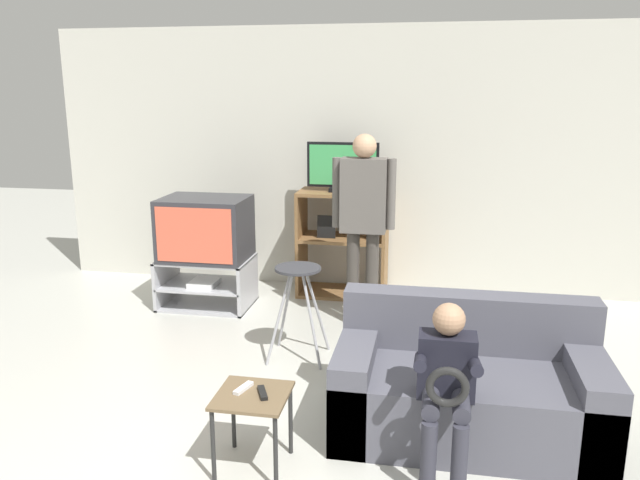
{
  "coord_description": "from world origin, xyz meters",
  "views": [
    {
      "loc": [
        0.69,
        -2.37,
        2.01
      ],
      "look_at": [
        -0.13,
        2.08,
        0.9
      ],
      "focal_mm": 35.0,
      "sensor_mm": 36.0,
      "label": 1
    }
  ],
  "objects_px": {
    "television_flat": "(343,168)",
    "person_seated_child": "(446,378)",
    "television_main": "(205,228)",
    "snack_table": "(253,406)",
    "person_standing_adult": "(363,211)",
    "media_shelf": "(343,242)",
    "couch": "(467,389)",
    "tv_stand": "(207,282)",
    "folding_stool": "(298,286)",
    "remote_control_white": "(243,388)",
    "remote_control_black": "(263,393)"
  },
  "relations": [
    {
      "from": "tv_stand",
      "to": "couch",
      "type": "relative_size",
      "value": 0.54
    },
    {
      "from": "television_main",
      "to": "snack_table",
      "type": "xyz_separation_m",
      "value": [
        1.16,
        -2.42,
        -0.38
      ]
    },
    {
      "from": "media_shelf",
      "to": "television_flat",
      "type": "bearing_deg",
      "value": -115.48
    },
    {
      "from": "tv_stand",
      "to": "remote_control_white",
      "type": "height_order",
      "value": "tv_stand"
    },
    {
      "from": "television_flat",
      "to": "person_seated_child",
      "type": "xyz_separation_m",
      "value": [
        0.97,
        -2.87,
        -0.7
      ]
    },
    {
      "from": "tv_stand",
      "to": "couch",
      "type": "distance_m",
      "value": 2.95
    },
    {
      "from": "remote_control_black",
      "to": "remote_control_white",
      "type": "distance_m",
      "value": 0.12
    },
    {
      "from": "snack_table",
      "to": "person_seated_child",
      "type": "bearing_deg",
      "value": 6.62
    },
    {
      "from": "folding_stool",
      "to": "remote_control_white",
      "type": "xyz_separation_m",
      "value": [
        0.01,
        -1.4,
        -0.13
      ]
    },
    {
      "from": "television_main",
      "to": "couch",
      "type": "distance_m",
      "value": 2.98
    },
    {
      "from": "television_flat",
      "to": "remote_control_white",
      "type": "xyz_separation_m",
      "value": [
        -0.09,
        -2.95,
        -0.82
      ]
    },
    {
      "from": "television_main",
      "to": "media_shelf",
      "type": "height_order",
      "value": "media_shelf"
    },
    {
      "from": "person_seated_child",
      "to": "media_shelf",
      "type": "bearing_deg",
      "value": 108.59
    },
    {
      "from": "tv_stand",
      "to": "person_seated_child",
      "type": "bearing_deg",
      "value": -46.67
    },
    {
      "from": "folding_stool",
      "to": "person_standing_adult",
      "type": "distance_m",
      "value": 0.98
    },
    {
      "from": "television_flat",
      "to": "folding_stool",
      "type": "bearing_deg",
      "value": -93.75
    },
    {
      "from": "folding_stool",
      "to": "snack_table",
      "type": "relative_size",
      "value": 1.66
    },
    {
      "from": "folding_stool",
      "to": "remote_control_white",
      "type": "distance_m",
      "value": 1.4
    },
    {
      "from": "media_shelf",
      "to": "folding_stool",
      "type": "xyz_separation_m",
      "value": [
        -0.11,
        -1.56,
        0.04
      ]
    },
    {
      "from": "snack_table",
      "to": "remote_control_white",
      "type": "height_order",
      "value": "remote_control_white"
    },
    {
      "from": "tv_stand",
      "to": "television_main",
      "type": "height_order",
      "value": "television_main"
    },
    {
      "from": "person_seated_child",
      "to": "television_flat",
      "type": "bearing_deg",
      "value": 108.71
    },
    {
      "from": "remote_control_white",
      "to": "television_main",
      "type": "bearing_deg",
      "value": 132.35
    },
    {
      "from": "media_shelf",
      "to": "couch",
      "type": "height_order",
      "value": "media_shelf"
    },
    {
      "from": "remote_control_black",
      "to": "person_seated_child",
      "type": "bearing_deg",
      "value": -17.34
    },
    {
      "from": "snack_table",
      "to": "person_seated_child",
      "type": "xyz_separation_m",
      "value": [
        1.0,
        0.12,
        0.19
      ]
    },
    {
      "from": "remote_control_black",
      "to": "media_shelf",
      "type": "bearing_deg",
      "value": 66.31
    },
    {
      "from": "television_flat",
      "to": "media_shelf",
      "type": "bearing_deg",
      "value": 64.52
    },
    {
      "from": "television_main",
      "to": "person_seated_child",
      "type": "xyz_separation_m",
      "value": [
        2.16,
        -2.3,
        -0.19
      ]
    },
    {
      "from": "tv_stand",
      "to": "remote_control_black",
      "type": "relative_size",
      "value": 5.81
    },
    {
      "from": "television_flat",
      "to": "person_seated_child",
      "type": "distance_m",
      "value": 3.11
    },
    {
      "from": "remote_control_black",
      "to": "television_flat",
      "type": "bearing_deg",
      "value": 66.39
    },
    {
      "from": "television_main",
      "to": "remote_control_black",
      "type": "relative_size",
      "value": 5.42
    },
    {
      "from": "media_shelf",
      "to": "remote_control_black",
      "type": "relative_size",
      "value": 7.22
    },
    {
      "from": "snack_table",
      "to": "person_standing_adult",
      "type": "height_order",
      "value": "person_standing_adult"
    },
    {
      "from": "tv_stand",
      "to": "remote_control_white",
      "type": "relative_size",
      "value": 5.81
    },
    {
      "from": "media_shelf",
      "to": "snack_table",
      "type": "relative_size",
      "value": 2.4
    },
    {
      "from": "couch",
      "to": "remote_control_white",
      "type": "bearing_deg",
      "value": -155.5
    },
    {
      "from": "tv_stand",
      "to": "person_seated_child",
      "type": "distance_m",
      "value": 3.18
    },
    {
      "from": "tv_stand",
      "to": "television_main",
      "type": "xyz_separation_m",
      "value": [
        0.01,
        -0.0,
        0.52
      ]
    },
    {
      "from": "folding_stool",
      "to": "person_standing_adult",
      "type": "xyz_separation_m",
      "value": [
        0.39,
        0.79,
        0.43
      ]
    },
    {
      "from": "folding_stool",
      "to": "remote_control_white",
      "type": "bearing_deg",
      "value": -89.67
    },
    {
      "from": "television_flat",
      "to": "person_seated_child",
      "type": "relative_size",
      "value": 0.74
    },
    {
      "from": "media_shelf",
      "to": "couch",
      "type": "bearing_deg",
      "value": -65.31
    },
    {
      "from": "media_shelf",
      "to": "television_flat",
      "type": "distance_m",
      "value": 0.73
    },
    {
      "from": "tv_stand",
      "to": "person_seated_child",
      "type": "height_order",
      "value": "person_seated_child"
    },
    {
      "from": "television_flat",
      "to": "folding_stool",
      "type": "xyz_separation_m",
      "value": [
        -0.1,
        -1.55,
        -0.69
      ]
    },
    {
      "from": "snack_table",
      "to": "media_shelf",
      "type": "bearing_deg",
      "value": 89.28
    },
    {
      "from": "tv_stand",
      "to": "remote_control_white",
      "type": "xyz_separation_m",
      "value": [
        1.11,
        -2.38,
        0.22
      ]
    },
    {
      "from": "remote_control_black",
      "to": "folding_stool",
      "type": "bearing_deg",
      "value": 70.9
    }
  ]
}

